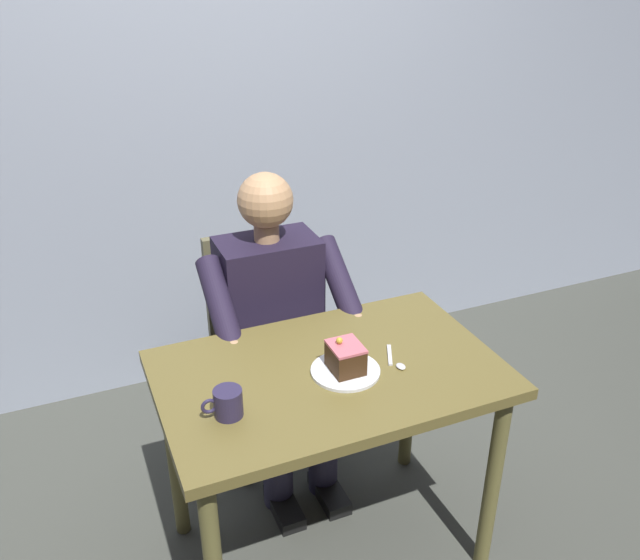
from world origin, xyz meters
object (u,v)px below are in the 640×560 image
chair (263,336)px  coffee_cup (227,402)px  dining_table (329,397)px  dessert_spoon (396,361)px  seated_person (277,329)px  cake_slice (346,357)px

chair → coffee_cup: 0.87m
dining_table → dessert_spoon: 0.23m
seated_person → dessert_spoon: seated_person is taller
chair → coffee_cup: chair is taller
cake_slice → coffee_cup: bearing=9.0°
dining_table → cake_slice: 0.16m
cake_slice → dessert_spoon: cake_slice is taller
dining_table → dessert_spoon: bearing=167.6°
chair → cake_slice: 0.75m
dining_table → seated_person: (0.00, -0.48, -0.02)m
dining_table → chair: bearing=-90.0°
dining_table → chair: size_ratio=1.16×
seated_person → cake_slice: bearing=94.1°
cake_slice → dessert_spoon: bearing=176.1°
coffee_cup → dessert_spoon: size_ratio=0.81×
cake_slice → coffee_cup: (0.37, 0.06, -0.01)m
dining_table → seated_person: size_ratio=0.87×
dining_table → cake_slice: (-0.04, 0.03, 0.15)m
coffee_cup → chair: bearing=-114.4°
dining_table → cake_slice: cake_slice is taller
chair → cake_slice: bearing=93.0°
chair → cake_slice: chair is taller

